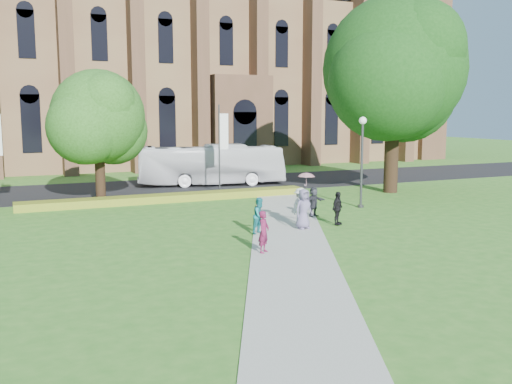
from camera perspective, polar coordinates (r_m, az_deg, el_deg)
name	(u,v)px	position (r m, az deg, el deg)	size (l,w,h in m)	color
ground	(300,243)	(24.38, 4.41, -5.07)	(160.00, 160.00, 0.00)	#306F21
road	(172,187)	(42.77, -8.40, 0.54)	(160.00, 10.00, 0.02)	black
footpath	(289,237)	(25.24, 3.33, -4.56)	(3.20, 30.00, 0.04)	#B2B2A8
flower_hedge	(170,198)	(35.72, -8.56, -0.58)	(18.00, 1.40, 0.45)	gold
cathedral	(209,43)	(64.68, -4.69, 14.63)	(52.60, 18.25, 28.00)	olive
streetlamp	(362,151)	(33.30, 10.56, 4.07)	(0.44, 0.44, 5.24)	#38383D
large_tree	(394,69)	(40.20, 13.65, 11.87)	(9.60, 9.60, 13.20)	#332114
street_tree_1	(98,117)	(35.78, -15.53, 7.27)	(5.60, 5.60, 8.05)	#332114
banner_pole_0	(221,144)	(38.56, -3.54, 4.85)	(0.70, 0.10, 6.00)	#38383D
tour_coach	(211,165)	(43.14, -4.49, 2.73)	(2.57, 11.00, 3.06)	white
pedestrian_0	(264,232)	(22.31, 0.78, -4.00)	(0.60, 0.40, 1.65)	maroon
pedestrian_1	(260,216)	(25.77, 0.40, -2.38)	(0.80, 0.62, 1.64)	#19737D
pedestrian_2	(300,206)	(27.88, 4.46, -1.43)	(1.17, 0.67, 1.81)	silver
pedestrian_3	(337,208)	(28.08, 8.15, -1.61)	(0.95, 0.40, 1.63)	black
pedestrian_4	(304,209)	(26.88, 4.78, -1.70)	(0.93, 0.60, 1.90)	slate
pedestrian_5	(314,202)	(30.14, 5.80, -0.98)	(1.44, 0.46, 1.56)	#292A32
parasol	(306,182)	(26.87, 5.05, 1.05)	(0.75, 0.75, 0.66)	tan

